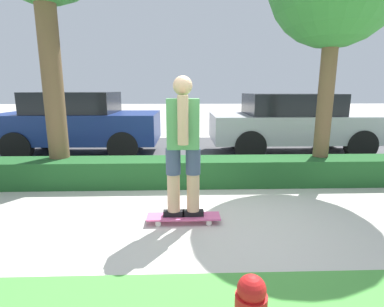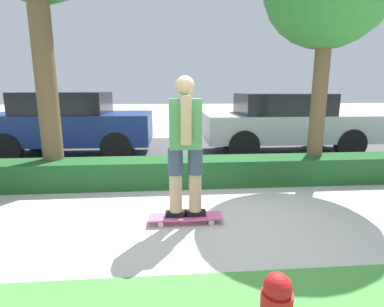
{
  "view_description": "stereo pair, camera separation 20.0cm",
  "coord_description": "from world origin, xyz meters",
  "px_view_note": "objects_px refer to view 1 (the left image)",
  "views": [
    {
      "loc": [
        -0.22,
        -3.39,
        1.63
      ],
      "look_at": [
        -0.08,
        0.6,
        0.77
      ],
      "focal_mm": 28.0,
      "sensor_mm": 36.0,
      "label": 1
    },
    {
      "loc": [
        -0.42,
        -3.38,
        1.63
      ],
      "look_at": [
        -0.08,
        0.6,
        0.77
      ],
      "focal_mm": 28.0,
      "sensor_mm": 36.0,
      "label": 2
    }
  ],
  "objects_px": {
    "skateboard": "(184,217)",
    "parked_car_front": "(79,122)",
    "parked_car_middle": "(293,122)",
    "skater_person": "(183,144)"
  },
  "relations": [
    {
      "from": "skateboard",
      "to": "parked_car_front",
      "type": "relative_size",
      "value": 0.24
    },
    {
      "from": "parked_car_front",
      "to": "parked_car_middle",
      "type": "bearing_deg",
      "value": 0.19
    },
    {
      "from": "skater_person",
      "to": "parked_car_front",
      "type": "height_order",
      "value": "skater_person"
    },
    {
      "from": "skateboard",
      "to": "skater_person",
      "type": "xyz_separation_m",
      "value": [
        0.0,
        0.0,
        0.92
      ]
    },
    {
      "from": "skateboard",
      "to": "parked_car_middle",
      "type": "height_order",
      "value": "parked_car_middle"
    },
    {
      "from": "parked_car_middle",
      "to": "skateboard",
      "type": "bearing_deg",
      "value": -124.66
    },
    {
      "from": "skateboard",
      "to": "skater_person",
      "type": "bearing_deg",
      "value": 90.0
    },
    {
      "from": "skater_person",
      "to": "skateboard",
      "type": "bearing_deg",
      "value": -90.0
    },
    {
      "from": "skater_person",
      "to": "parked_car_middle",
      "type": "distance_m",
      "value": 4.85
    },
    {
      "from": "skater_person",
      "to": "parked_car_front",
      "type": "xyz_separation_m",
      "value": [
        -2.56,
        4.02,
        -0.17
      ]
    }
  ]
}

